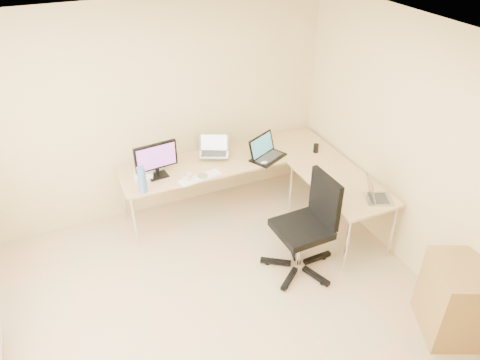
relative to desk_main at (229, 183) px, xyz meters
name	(u,v)px	position (x,y,z in m)	size (l,w,h in m)	color
floor	(234,330)	(-0.72, -1.85, -0.36)	(4.50, 4.50, 0.00)	tan
ceiling	(231,60)	(-0.72, -1.85, 2.24)	(4.50, 4.50, 0.00)	white
wall_back	(158,113)	(-0.72, 0.40, 0.93)	(4.50, 4.50, 0.00)	#E0C087
wall_right	(436,166)	(1.38, -1.85, 0.93)	(4.50, 4.50, 0.00)	#E0C087
desk_main	(229,183)	(0.00, 0.00, 0.00)	(2.65, 0.70, 0.73)	tan
desk_return	(338,207)	(0.98, -1.00, 0.00)	(0.70, 1.30, 0.73)	tan
monitor	(156,160)	(-0.90, -0.06, 0.58)	(0.50, 0.16, 0.42)	black
book_stack	(217,151)	(-0.07, 0.20, 0.39)	(0.20, 0.27, 0.05)	#1F5B59
laptop_center	(214,146)	(-0.16, 0.08, 0.53)	(0.36, 0.28, 0.23)	#B8B8B8
laptop_black	(268,148)	(0.45, -0.19, 0.50)	(0.44, 0.32, 0.28)	black
keyboard	(200,178)	(-0.47, -0.30, 0.38)	(0.49, 0.14, 0.02)	white
mouse	(264,163)	(0.34, -0.30, 0.38)	(0.09, 0.06, 0.03)	silver
mug	(187,178)	(-0.62, -0.30, 0.42)	(0.11, 0.11, 0.10)	beige
cd_stack	(203,177)	(-0.44, -0.30, 0.38)	(0.12, 0.12, 0.03)	#B6B7BB
water_bottle	(142,180)	(-1.13, -0.30, 0.52)	(0.09, 0.09, 0.31)	#4668A8
papers	(149,169)	(-0.95, 0.14, 0.37)	(0.22, 0.31, 0.01)	beige
white_box	(144,174)	(-1.05, 0.00, 0.40)	(0.21, 0.15, 0.08)	white
desk_fan	(152,156)	(-0.88, 0.20, 0.50)	(0.21, 0.21, 0.27)	silver
black_cup	(316,148)	(1.06, -0.30, 0.42)	(0.06, 0.06, 0.11)	black
laptop_return	(380,191)	(1.13, -1.45, 0.47)	(0.25, 0.32, 0.21)	#A8A8A8
office_chair	(301,232)	(0.25, -1.36, 0.14)	(0.68, 0.68, 1.13)	black
cabinet	(454,301)	(1.13, -2.63, -0.01)	(0.48, 0.59, 0.82)	#9A5C3E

